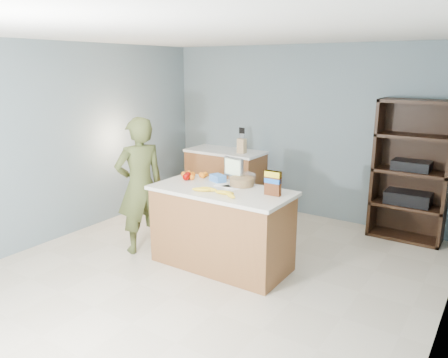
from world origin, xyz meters
The scene contains 15 objects.
floor centered at (0.00, 0.00, 0.00)m, with size 4.50×5.00×0.02m, color beige.
walls centered at (0.00, 0.00, 1.65)m, with size 4.52×5.02×2.51m.
counter_peninsula centered at (0.00, 0.30, 0.42)m, with size 1.56×0.76×0.90m.
back_cabinet centered at (-1.20, 2.20, 0.45)m, with size 1.24×0.62×0.90m.
shelving_unit centered at (1.55, 2.35, 0.86)m, with size 0.90×0.40×1.80m.
person centered at (-1.04, 0.11, 0.82)m, with size 0.60×0.39×1.64m, color #404721.
knife_block centered at (-0.87, 2.16, 1.02)m, with size 0.12×0.10×0.31m.
envelopes centered at (0.00, 0.41, 0.90)m, with size 0.34×0.21×0.00m.
bananas centered at (0.05, 0.12, 0.92)m, with size 0.57×0.16×0.05m.
apples centered at (-0.56, 0.41, 0.94)m, with size 0.11×0.15×0.08m.
oranges centered at (-0.55, 0.54, 0.93)m, with size 0.30×0.26×0.06m.
blue_carton centered at (-0.21, 0.54, 0.94)m, with size 0.18×0.12×0.08m, color blue.
salad_bowl centered at (0.11, 0.54, 0.96)m, with size 0.30×0.30×0.13m.
tv centered at (-0.06, 0.63, 1.06)m, with size 0.28×0.12×0.28m.
cereal_box centered at (0.57, 0.39, 1.05)m, with size 0.17×0.07×0.26m.
Camera 1 is at (2.55, -3.49, 2.20)m, focal length 35.00 mm.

